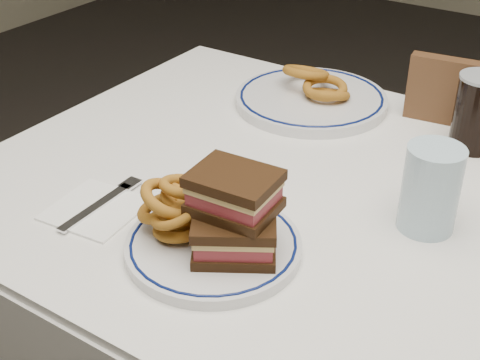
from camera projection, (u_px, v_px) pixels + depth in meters
The scene contains 10 objects.
dining_table at pixel (355, 259), 1.08m from camera, with size 1.27×0.87×0.75m.
main_plate at pixel (213, 245), 0.92m from camera, with size 0.25×0.25×0.02m.
reuben_sandwich at pixel (234, 214), 0.88m from camera, with size 0.14×0.13×0.11m.
onion_rings_main at pixel (177, 207), 0.92m from camera, with size 0.11×0.12×0.10m.
ketchup_ramekin at pixel (245, 203), 0.97m from camera, with size 0.05×0.05×0.03m.
beer_mug at pixel (479, 112), 1.15m from camera, with size 0.12×0.08×0.14m.
water_glass at pixel (431, 189), 0.95m from camera, with size 0.08×0.08×0.13m, color #A7C6D8.
far_plate at pixel (311, 99), 1.33m from camera, with size 0.30×0.30×0.02m.
onion_rings_far at pixel (319, 84), 1.33m from camera, with size 0.16×0.12×0.07m.
napkin_fork at pixel (97, 208), 1.02m from camera, with size 0.14×0.17×0.01m.
Camera 1 is at (0.32, -0.82, 1.32)m, focal length 50.00 mm.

